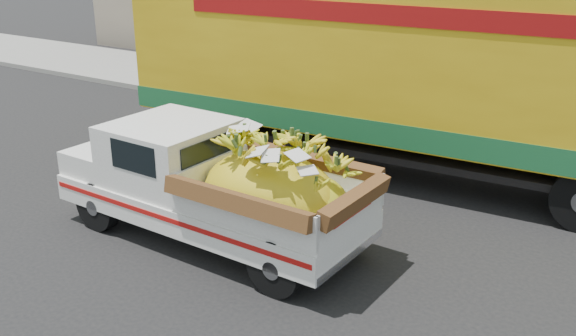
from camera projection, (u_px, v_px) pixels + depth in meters
The scene contains 5 objects.
ground at pixel (220, 268), 9.55m from camera, with size 100.00×100.00×0.00m, color black.
curb at pixel (417, 135), 15.44m from camera, with size 60.00×0.25×0.15m, color gray.
sidewalk at pixel (448, 116), 17.09m from camera, with size 60.00×4.00×0.14m, color gray.
pickup_truck at pixel (229, 188), 9.91m from camera, with size 5.25×2.03×1.82m.
semi_trailer at pixel (411, 73), 12.43m from camera, with size 12.04×3.21×3.80m.
Camera 1 is at (5.46, -6.50, 4.72)m, focal length 40.00 mm.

